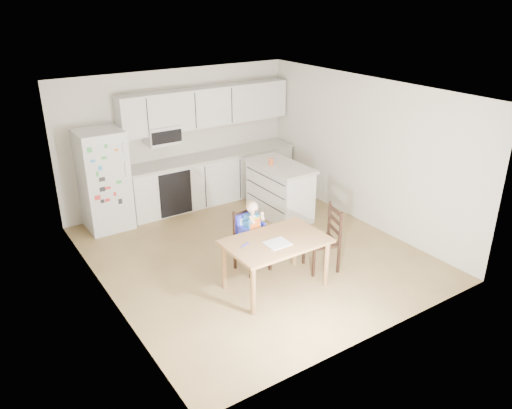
{
  "coord_description": "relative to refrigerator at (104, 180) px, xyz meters",
  "views": [
    {
      "loc": [
        -3.73,
        -5.74,
        3.77
      ],
      "look_at": [
        -0.19,
        -0.4,
        1.0
      ],
      "focal_mm": 35.0,
      "sensor_mm": 36.0,
      "label": 1
    }
  ],
  "objects": [
    {
      "name": "chair_booster",
      "position": [
        1.27,
        -2.53,
        -0.2
      ],
      "size": [
        0.45,
        0.45,
        1.07
      ],
      "rotation": [
        0.0,
        0.0,
        0.12
      ],
      "color": "black",
      "rests_on": "ground"
    },
    {
      "name": "napkin",
      "position": [
        1.23,
        -3.24,
        -0.12
      ],
      "size": [
        0.31,
        0.27,
        0.01
      ],
      "primitive_type": "cube",
      "color": "#B4B4B9",
      "rests_on": "dining_table"
    },
    {
      "name": "toddler_spoon",
      "position": [
        0.84,
        -3.05,
        -0.12
      ],
      "size": [
        0.12,
        0.06,
        0.02
      ],
      "primitive_type": "cylinder",
      "rotation": [
        0.0,
        1.57,
        0.35
      ],
      "color": "#2A2FD1",
      "rests_on": "dining_table"
    },
    {
      "name": "room",
      "position": [
        1.55,
        -1.67,
        0.4
      ],
      "size": [
        4.52,
        5.01,
        2.51
      ],
      "color": "brown",
      "rests_on": "ground"
    },
    {
      "name": "refrigerator",
      "position": [
        0.0,
        0.0,
        0.0
      ],
      "size": [
        0.72,
        0.7,
        1.7
      ],
      "primitive_type": "cube",
      "color": "silver",
      "rests_on": "ground"
    },
    {
      "name": "kitchen_island",
      "position": [
        2.73,
        -1.24,
        -0.36
      ],
      "size": [
        0.69,
        1.31,
        0.97
      ],
      "color": "silver",
      "rests_on": "ground"
    },
    {
      "name": "dining_table",
      "position": [
        1.28,
        -3.15,
        -0.22
      ],
      "size": [
        1.35,
        0.87,
        0.72
      ],
      "color": "olive",
      "rests_on": "ground"
    },
    {
      "name": "kitchen_run",
      "position": [
        2.05,
        0.09,
        0.03
      ],
      "size": [
        3.37,
        0.62,
        2.15
      ],
      "color": "silver",
      "rests_on": "ground"
    },
    {
      "name": "chair_side",
      "position": [
        2.22,
        -3.12,
        -0.31
      ],
      "size": [
        0.53,
        0.53,
        0.95
      ],
      "rotation": [
        0.0,
        0.0,
        -1.87
      ],
      "color": "black",
      "rests_on": "ground"
    },
    {
      "name": "red_cup",
      "position": [
        2.58,
        -1.16,
        0.17
      ],
      "size": [
        0.09,
        0.09,
        0.11
      ],
      "primitive_type": "cylinder",
      "color": "#E16130",
      "rests_on": "kitchen_island"
    }
  ]
}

